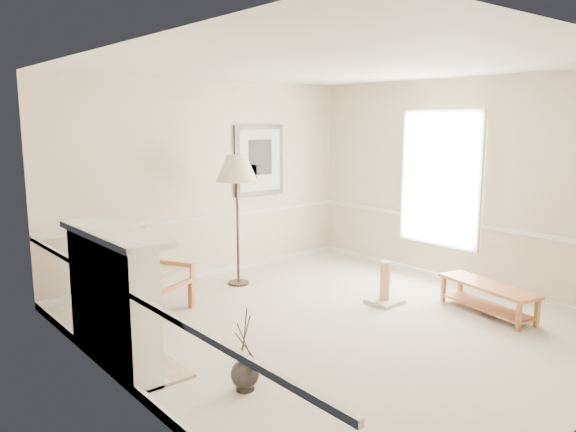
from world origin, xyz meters
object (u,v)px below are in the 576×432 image
at_px(floor_lamp, 237,172).
at_px(bench, 487,294).
at_px(floor_vase, 245,375).
at_px(scratching_post, 385,290).
at_px(armchair, 145,269).

height_order(floor_lamp, bench, floor_lamp).
relative_size(floor_vase, floor_lamp, 0.40).
height_order(floor_vase, scratching_post, floor_vase).
xyz_separation_m(floor_vase, scratching_post, (2.73, 0.79, 0.04)).
height_order(floor_vase, armchair, armchair).
distance_m(floor_vase, armchair, 2.52).
relative_size(floor_lamp, bench, 1.37).
bearing_deg(floor_vase, armchair, 84.21).
bearing_deg(bench, floor_vase, 175.69).
distance_m(floor_vase, scratching_post, 2.85).
bearing_deg(floor_lamp, armchair, -171.62).
bearing_deg(floor_lamp, bench, -61.20).
height_order(floor_lamp, scratching_post, floor_lamp).
bearing_deg(scratching_post, armchair, 145.91).
xyz_separation_m(floor_lamp, scratching_post, (0.96, -1.91, -1.44)).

